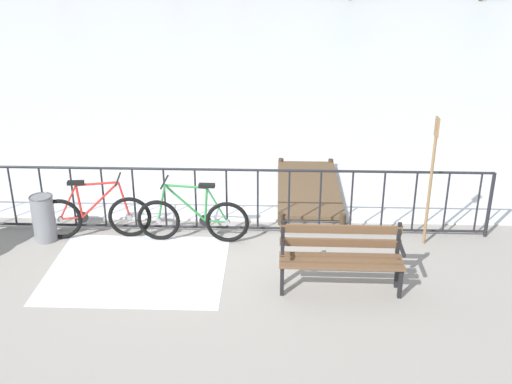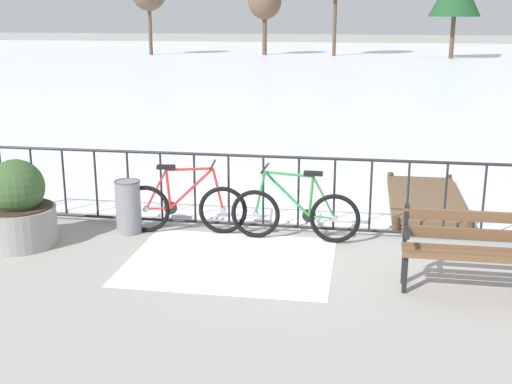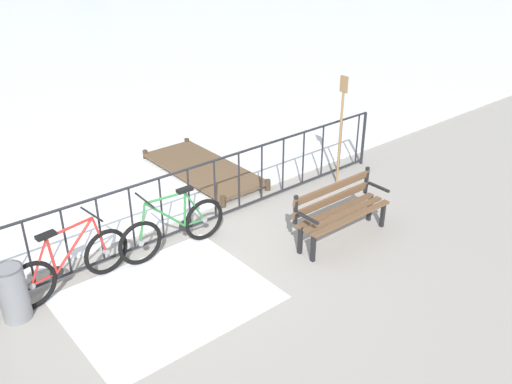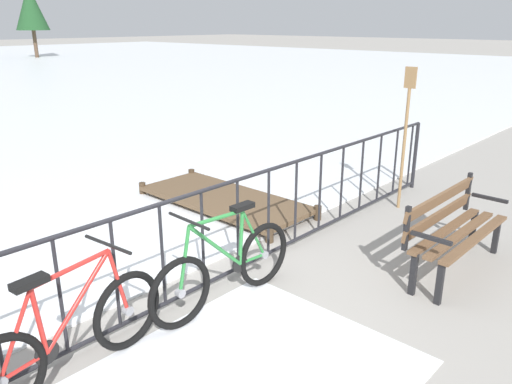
# 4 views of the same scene
# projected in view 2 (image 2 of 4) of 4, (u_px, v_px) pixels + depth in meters

# --- Properties ---
(ground_plane) EXTENTS (160.00, 160.00, 0.00)m
(ground_plane) POSITION_uv_depth(u_px,v_px,m) (298.00, 232.00, 9.05)
(ground_plane) COLOR #9E9991
(frozen_pond) EXTENTS (80.00, 56.00, 0.03)m
(frozen_pond) POSITION_uv_depth(u_px,v_px,m) (351.00, 66.00, 36.07)
(frozen_pond) COLOR white
(frozen_pond) RESTS_ON ground
(snow_patch) EXTENTS (2.47, 2.01, 0.01)m
(snow_patch) POSITION_uv_depth(u_px,v_px,m) (230.00, 261.00, 8.02)
(snow_patch) COLOR white
(snow_patch) RESTS_ON ground
(railing_fence) EXTENTS (9.06, 0.06, 1.07)m
(railing_fence) POSITION_uv_depth(u_px,v_px,m) (298.00, 193.00, 8.90)
(railing_fence) COLOR #232328
(railing_fence) RESTS_ON ground
(bicycle_near_railing) EXTENTS (1.71, 0.52, 0.97)m
(bicycle_near_railing) POSITION_uv_depth(u_px,v_px,m) (184.00, 207.00, 8.95)
(bicycle_near_railing) COLOR black
(bicycle_near_railing) RESTS_ON ground
(bicycle_second) EXTENTS (1.71, 0.52, 0.97)m
(bicycle_second) POSITION_uv_depth(u_px,v_px,m) (295.00, 213.00, 8.65)
(bicycle_second) COLOR black
(bicycle_second) RESTS_ON ground
(park_bench) EXTENTS (1.60, 0.49, 0.89)m
(park_bench) POSITION_uv_depth(u_px,v_px,m) (478.00, 244.00, 7.09)
(park_bench) COLOR brown
(park_bench) RESTS_ON ground
(planter_with_shrub) EXTENTS (0.93, 0.93, 1.13)m
(planter_with_shrub) POSITION_uv_depth(u_px,v_px,m) (18.00, 208.00, 8.46)
(planter_with_shrub) COLOR gray
(planter_with_shrub) RESTS_ON ground
(trash_bin) EXTENTS (0.35, 0.35, 0.73)m
(trash_bin) POSITION_uv_depth(u_px,v_px,m) (128.00, 206.00, 8.96)
(trash_bin) COLOR gray
(trash_bin) RESTS_ON ground
(wooden_dock) EXTENTS (1.10, 2.70, 0.20)m
(wooden_dock) POSITION_uv_depth(u_px,v_px,m) (425.00, 199.00, 10.25)
(wooden_dock) COLOR brown
(wooden_dock) RESTS_ON ground
(tree_far_west) EXTENTS (2.24, 2.24, 4.84)m
(tree_far_west) POSITION_uv_depth(u_px,v_px,m) (265.00, 1.00, 44.33)
(tree_far_west) COLOR brown
(tree_far_west) RESTS_ON ground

